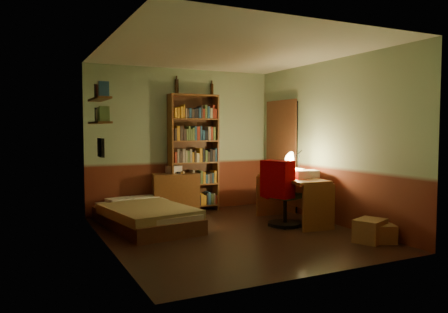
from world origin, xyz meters
name	(u,v)px	position (x,y,z in m)	size (l,w,h in m)	color
floor	(232,234)	(0.00, 0.00, -0.01)	(3.50, 4.00, 0.02)	black
ceiling	(232,51)	(0.00, 0.00, 2.61)	(3.50, 4.00, 0.02)	silver
wall_back	(182,140)	(0.00, 2.01, 1.30)	(3.50, 0.02, 2.60)	gray
wall_left	(106,146)	(-1.76, 0.00, 1.30)	(0.02, 4.00, 2.60)	gray
wall_right	(330,142)	(1.76, 0.00, 1.30)	(0.02, 4.00, 2.60)	gray
wall_front	(321,149)	(0.00, -2.01, 1.30)	(3.50, 0.02, 2.60)	gray
doorway	(282,156)	(1.72, 1.30, 1.00)	(0.06, 0.90, 2.00)	black
door_trim	(281,156)	(1.69, 1.30, 1.00)	(0.02, 0.98, 2.08)	#4A2918
bed	(145,208)	(-1.00, 0.97, 0.29)	(1.04, 1.95, 0.58)	olive
dresser	(176,194)	(-0.22, 1.76, 0.36)	(0.80, 0.40, 0.71)	brown
mini_stereo	(174,169)	(-0.21, 1.89, 0.78)	(0.24, 0.19, 0.13)	#B2B2B7
bookshelf	(194,153)	(0.16, 1.85, 1.07)	(0.91, 0.28, 2.13)	brown
bottle_left	(177,87)	(-0.12, 1.96, 2.27)	(0.07, 0.07, 0.27)	black
bottle_right	(212,90)	(0.58, 1.96, 2.24)	(0.06, 0.06, 0.22)	black
desk	(293,200)	(1.22, 0.24, 0.37)	(0.57, 1.37, 0.73)	brown
paper_stack	(311,174)	(1.51, 0.14, 0.79)	(0.20, 0.28, 0.11)	silver
desk_lamp	(299,156)	(1.46, 0.39, 1.07)	(0.20, 0.20, 0.66)	black
office_chair	(285,189)	(0.97, 0.08, 0.57)	(0.57, 0.50, 1.14)	#275230
red_jacket	(271,135)	(0.69, 0.05, 1.42)	(0.26, 0.47, 0.56)	#940000
wall_shelf_lower	(100,123)	(-1.64, 1.10, 1.60)	(0.20, 0.90, 0.03)	brown
wall_shelf_upper	(99,99)	(-1.64, 1.10, 1.95)	(0.20, 0.90, 0.03)	brown
framed_picture	(101,148)	(-1.72, 0.60, 1.25)	(0.04, 0.32, 0.26)	black
cardboard_box_a	(370,231)	(1.44, -1.23, 0.15)	(0.41, 0.33, 0.31)	brown
cardboard_box_b	(381,233)	(1.56, -1.32, 0.12)	(0.34, 0.28, 0.24)	brown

